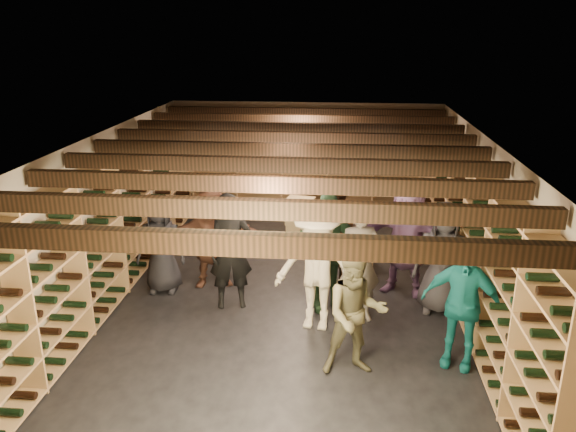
% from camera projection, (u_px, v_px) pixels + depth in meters
% --- Properties ---
extents(ground, '(8.00, 8.00, 0.00)m').
position_uv_depth(ground, '(287.00, 299.00, 8.35)').
color(ground, black).
rests_on(ground, ground).
extents(walls, '(5.52, 8.02, 2.40)m').
position_uv_depth(walls, '(287.00, 223.00, 7.97)').
color(walls, tan).
rests_on(walls, ground).
extents(ceiling, '(5.50, 8.00, 0.01)m').
position_uv_depth(ceiling, '(287.00, 140.00, 7.58)').
color(ceiling, beige).
rests_on(ceiling, walls).
extents(ceiling_joists, '(5.40, 7.12, 0.18)m').
position_uv_depth(ceiling_joists, '(287.00, 150.00, 7.63)').
color(ceiling_joists, black).
rests_on(ceiling_joists, ground).
extents(wine_rack_left, '(0.32, 7.50, 2.15)m').
position_uv_depth(wine_rack_left, '(113.00, 226.00, 8.24)').
color(wine_rack_left, tan).
rests_on(wine_rack_left, ground).
extents(wine_rack_right, '(0.32, 7.50, 2.15)m').
position_uv_depth(wine_rack_right, '(471.00, 238.00, 7.78)').
color(wine_rack_right, tan).
rests_on(wine_rack_right, ground).
extents(wine_rack_back, '(4.70, 0.30, 2.15)m').
position_uv_depth(wine_rack_back, '(305.00, 168.00, 11.62)').
color(wine_rack_back, tan).
rests_on(wine_rack_back, ground).
extents(crate_stack_left, '(0.55, 0.42, 0.85)m').
position_uv_depth(crate_stack_left, '(301.00, 220.00, 10.49)').
color(crate_stack_left, tan).
rests_on(crate_stack_left, ground).
extents(crate_stack_right, '(0.57, 0.46, 0.34)m').
position_uv_depth(crate_stack_right, '(355.00, 257.00, 9.43)').
color(crate_stack_right, tan).
rests_on(crate_stack_right, ground).
extents(crate_loose, '(0.53, 0.38, 0.17)m').
position_uv_depth(crate_loose, '(320.00, 236.00, 10.64)').
color(crate_loose, tan).
rests_on(crate_loose, ground).
extents(person_0, '(0.77, 0.53, 1.50)m').
position_uv_depth(person_0, '(161.00, 244.00, 8.41)').
color(person_0, black).
rests_on(person_0, ground).
extents(person_1, '(0.69, 0.54, 1.68)m').
position_uv_depth(person_1, '(231.00, 252.00, 7.91)').
color(person_1, black).
rests_on(person_1, ground).
extents(person_2, '(0.82, 0.69, 1.51)m').
position_uv_depth(person_2, '(356.00, 314.00, 6.37)').
color(person_2, brown).
rests_on(person_2, ground).
extents(person_3, '(1.21, 0.82, 1.73)m').
position_uv_depth(person_3, '(317.00, 267.00, 7.32)').
color(person_3, beige).
rests_on(person_3, ground).
extents(person_4, '(1.00, 0.68, 1.58)m').
position_uv_depth(person_4, '(461.00, 304.00, 6.51)').
color(person_4, '#178283').
rests_on(person_4, ground).
extents(person_5, '(1.54, 0.79, 1.58)m').
position_uv_depth(person_5, '(212.00, 237.00, 8.60)').
color(person_5, brown).
rests_on(person_5, ground).
extents(person_7, '(0.69, 0.54, 1.66)m').
position_uv_depth(person_7, '(360.00, 263.00, 7.54)').
color(person_7, gray).
rests_on(person_7, ground).
extents(person_8, '(0.96, 0.82, 1.75)m').
position_uv_depth(person_8, '(337.00, 238.00, 8.33)').
color(person_8, '#482C19').
rests_on(person_8, ground).
extents(person_10, '(1.10, 0.69, 1.74)m').
position_uv_depth(person_10, '(326.00, 251.00, 7.84)').
color(person_10, '#28492E').
rests_on(person_10, ground).
extents(person_11, '(1.69, 1.05, 1.74)m').
position_uv_depth(person_11, '(406.00, 238.00, 8.32)').
color(person_11, '#8B6094').
rests_on(person_11, ground).
extents(person_12, '(0.86, 0.63, 1.62)m').
position_uv_depth(person_12, '(442.00, 258.00, 7.78)').
color(person_12, '#38363C').
rests_on(person_12, ground).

